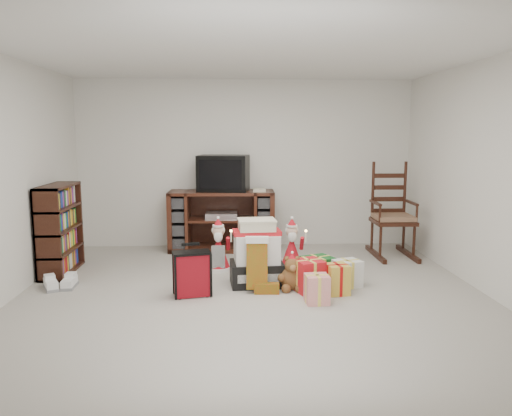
{
  "coord_description": "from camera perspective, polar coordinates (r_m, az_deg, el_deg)",
  "views": [
    {
      "loc": [
        -0.22,
        -5.03,
        1.72
      ],
      "look_at": [
        0.06,
        0.6,
        0.86
      ],
      "focal_mm": 35.0,
      "sensor_mm": 36.0,
      "label": 1
    }
  ],
  "objects": [
    {
      "name": "gift_cluster",
      "position": [
        5.55,
        7.73,
        -7.99
      ],
      "size": [
        0.82,
        0.92,
        0.28
      ],
      "color": "red",
      "rests_on": "floor"
    },
    {
      "name": "rocking_chair",
      "position": [
        7.25,
        15.22,
        -1.62
      ],
      "size": [
        0.55,
        0.9,
        1.36
      ],
      "rotation": [
        0.0,
        0.0,
        -0.0
      ],
      "color": "#33190E",
      "rests_on": "floor"
    },
    {
      "name": "teddy_bear",
      "position": [
        5.54,
        4.13,
        -7.66
      ],
      "size": [
        0.25,
        0.22,
        0.37
      ],
      "color": "brown",
      "rests_on": "floor"
    },
    {
      "name": "mrs_claus_figurine",
      "position": [
        6.3,
        -4.31,
        -4.82
      ],
      "size": [
        0.33,
        0.31,
        0.67
      ],
      "color": "#B5131E",
      "rests_on": "floor"
    },
    {
      "name": "gift_pile",
      "position": [
        5.67,
        0.08,
        -5.61
      ],
      "size": [
        0.62,
        0.47,
        0.74
      ],
      "rotation": [
        0.0,
        0.0,
        0.07
      ],
      "color": "black",
      "rests_on": "floor"
    },
    {
      "name": "stocking",
      "position": [
        5.4,
        0.11,
        -6.47
      ],
      "size": [
        0.3,
        0.14,
        0.62
      ],
      "primitive_type": null,
      "rotation": [
        0.0,
        0.0,
        -0.05
      ],
      "color": "#0D7516",
      "rests_on": "floor"
    },
    {
      "name": "santa_figurine",
      "position": [
        6.31,
        4.09,
        -4.8
      ],
      "size": [
        0.32,
        0.31,
        0.66
      ],
      "color": "#B5131E",
      "rests_on": "floor"
    },
    {
      "name": "sneaker_pair",
      "position": [
        6.02,
        -21.47,
        -8.05
      ],
      "size": [
        0.39,
        0.32,
        0.11
      ],
      "rotation": [
        0.0,
        0.0,
        0.31
      ],
      "color": "white",
      "rests_on": "floor"
    },
    {
      "name": "crt_television",
      "position": [
        7.27,
        -3.73,
        3.99
      ],
      "size": [
        0.78,
        0.62,
        0.52
      ],
      "rotation": [
        0.0,
        0.0,
        -0.16
      ],
      "color": "black",
      "rests_on": "tv_stand"
    },
    {
      "name": "tv_stand",
      "position": [
        7.34,
        -3.94,
        -1.43
      ],
      "size": [
        1.54,
        0.59,
        0.87
      ],
      "rotation": [
        0.0,
        0.0,
        -0.03
      ],
      "color": "#431F13",
      "rests_on": "floor"
    },
    {
      "name": "red_suitcase",
      "position": [
        5.35,
        -7.32,
        -7.45
      ],
      "size": [
        0.4,
        0.27,
        0.56
      ],
      "rotation": [
        0.0,
        0.0,
        0.21
      ],
      "color": "maroon",
      "rests_on": "floor"
    },
    {
      "name": "room",
      "position": [
        5.06,
        -0.4,
        3.3
      ],
      "size": [
        5.01,
        5.01,
        2.51
      ],
      "color": "#A9A29B",
      "rests_on": "ground"
    },
    {
      "name": "bookshelf",
      "position": [
        6.57,
        -21.5,
        -2.43
      ],
      "size": [
        0.3,
        0.89,
        1.09
      ],
      "color": "#33190E",
      "rests_on": "floor"
    }
  ]
}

